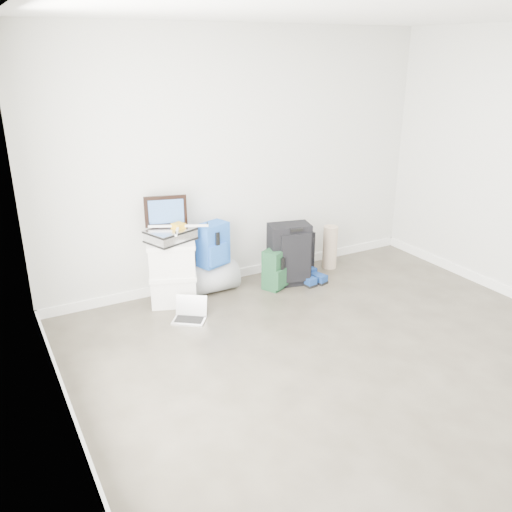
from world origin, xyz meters
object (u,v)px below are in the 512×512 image
carry_on (300,252)px  duffel_bag (213,277)px  briefcase (170,235)px  laptop (190,314)px  large_suitcase (289,254)px  boxes_stack (173,272)px

carry_on → duffel_bag: bearing=-174.5°
briefcase → laptop: bearing=-109.4°
briefcase → large_suitcase: bearing=-26.8°
boxes_stack → carry_on: 1.58m
boxes_stack → carry_on: bearing=22.4°
boxes_stack → large_suitcase: 1.31m
duffel_bag → laptop: duffel_bag is taller
briefcase → laptop: (0.00, -0.43, -0.68)m
carry_on → boxes_stack: bearing=-172.6°
briefcase → carry_on: (1.58, 0.06, -0.49)m
boxes_stack → large_suitcase: (1.30, -0.16, 0.01)m
large_suitcase → carry_on: 0.37m
duffel_bag → large_suitcase: bearing=-14.6°
large_suitcase → laptop: size_ratio=1.82×
duffel_bag → boxes_stack: bearing=-173.4°
duffel_bag → large_suitcase: large_suitcase is taller
large_suitcase → laptop: (-1.29, -0.27, -0.29)m
boxes_stack → large_suitcase: large_suitcase is taller
carry_on → large_suitcase: bearing=-136.6°
duffel_bag → laptop: (-0.47, -0.48, -0.11)m
duffel_bag → laptop: 0.68m
duffel_bag → large_suitcase: (0.83, -0.21, 0.19)m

